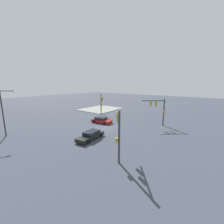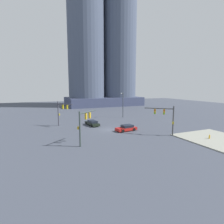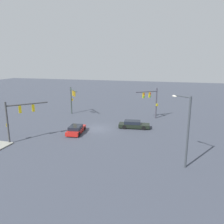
% 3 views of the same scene
% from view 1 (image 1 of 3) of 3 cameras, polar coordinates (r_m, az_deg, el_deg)
% --- Properties ---
extents(ground_plane, '(160.63, 160.63, 0.00)m').
position_cam_1_polar(ground_plane, '(27.40, -2.98, -6.31)').
color(ground_plane, '#3F4551').
extents(sidewalk_corner, '(10.39, 11.98, 0.15)m').
position_cam_1_polar(sidewalk_corner, '(46.92, -4.53, 1.18)').
color(sidewalk_corner, gray).
rests_on(sidewalk_corner, ground).
extents(traffic_signal_near_corner, '(4.05, 4.03, 5.49)m').
position_cam_1_polar(traffic_signal_near_corner, '(37.76, -4.22, 4.24)').
color(traffic_signal_near_corner, '#3B3C3F').
rests_on(traffic_signal_near_corner, ground).
extents(traffic_signal_opposite_side, '(3.77, 3.05, 5.37)m').
position_cam_1_polar(traffic_signal_opposite_side, '(29.42, 18.12, 1.63)').
color(traffic_signal_opposite_side, '#374340').
rests_on(traffic_signal_opposite_side, ground).
extents(traffic_signal_cross_street, '(2.81, 3.76, 5.63)m').
position_cam_1_polar(traffic_signal_cross_street, '(15.59, 2.61, -5.71)').
color(traffic_signal_cross_street, '#3A3943').
rests_on(traffic_signal_cross_street, ground).
extents(streetlamp_curved_arm, '(1.71, 1.90, 7.30)m').
position_cam_1_polar(streetlamp_curved_arm, '(27.84, -36.94, 0.74)').
color(streetlamp_curved_arm, '#353B40').
rests_on(streetlamp_curved_arm, ground).
extents(sedan_car_approaching, '(2.28, 5.01, 1.21)m').
position_cam_1_polar(sedan_car_approaching, '(22.17, -8.45, -9.16)').
color(sedan_car_approaching, black).
rests_on(sedan_car_approaching, ground).
extents(sedan_car_waiting_far, '(4.50, 2.32, 1.21)m').
position_cam_1_polar(sedan_car_waiting_far, '(30.71, -4.25, -3.27)').
color(sedan_car_waiting_far, '#B21D18').
rests_on(sedan_car_waiting_far, ground).
extents(fire_hydrant_on_curb, '(0.33, 0.22, 0.71)m').
position_cam_1_polar(fire_hydrant_on_curb, '(45.44, -4.28, 1.38)').
color(fire_hydrant_on_curb, gold).
rests_on(fire_hydrant_on_curb, sidewalk_corner).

